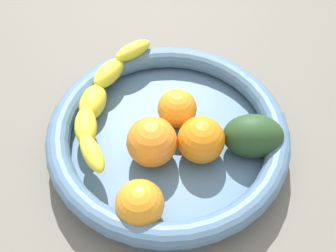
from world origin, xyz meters
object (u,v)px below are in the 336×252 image
fruit_bowl (168,136)px  avocado_dark (253,136)px  banana_draped_left (101,99)px  orange_mid_right (153,143)px  orange_rear (140,204)px  orange_mid_left (177,108)px  orange_front (201,140)px

fruit_bowl → avocado_dark: avocado_dark is taller
banana_draped_left → orange_mid_right: size_ratio=3.55×
fruit_bowl → orange_rear: 12.41cm
orange_mid_left → orange_rear: bearing=18.9°
orange_mid_left → avocado_dark: bearing=100.1°
orange_mid_right → orange_rear: size_ratio=1.14×
orange_mid_left → orange_mid_right: bearing=9.3°
orange_mid_left → orange_rear: orange_rear is taller
orange_front → avocado_dark: orange_front is taller
banana_draped_left → orange_mid_right: 11.25cm
banana_draped_left → orange_mid_right: bearing=80.1°
orange_mid_right → avocado_dark: orange_mid_right is taller
orange_rear → fruit_bowl: bearing=-159.9°
orange_rear → avocado_dark: 17.91cm
banana_draped_left → orange_rear: bearing=56.9°
fruit_bowl → banana_draped_left: banana_draped_left is taller
orange_mid_left → avocado_dark: (-1.98, 11.10, 0.08)cm
fruit_bowl → orange_rear: (11.46, 4.19, 2.27)cm
orange_mid_right → orange_rear: 8.79cm
orange_mid_left → orange_rear: size_ratio=0.95×
fruit_bowl → orange_front: 5.62cm
orange_front → orange_mid_left: (-2.84, -5.90, -0.38)cm
orange_front → avocado_dark: (-4.82, 5.21, -0.30)cm
orange_rear → avocado_dark: size_ratio=0.72×
orange_rear → avocado_dark: bearing=160.4°
avocado_dark → orange_front: bearing=-47.2°
orange_mid_left → banana_draped_left: bearing=-62.7°
fruit_bowl → banana_draped_left: 11.15cm
orange_mid_left → avocado_dark: size_ratio=0.69×
orange_front → avocado_dark: 7.10cm
orange_mid_left → orange_mid_right: size_ratio=0.83×
fruit_bowl → orange_rear: orange_rear is taller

